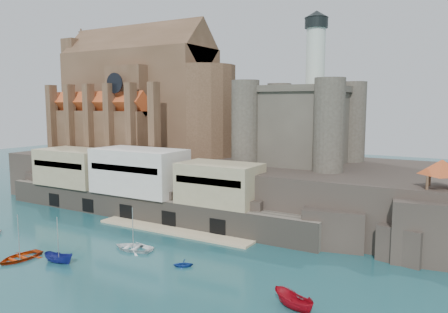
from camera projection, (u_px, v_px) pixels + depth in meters
ground at (82, 262)px, 59.92m from camera, size 300.00×300.00×0.00m
promontory at (225, 182)px, 93.20m from camera, size 100.00×36.00×10.00m
quay at (137, 185)px, 84.06m from camera, size 70.00×12.00×13.05m
church at (144, 102)px, 105.18m from camera, size 47.00×25.93×30.51m
castle_keep at (301, 121)px, 84.92m from camera, size 21.20×21.20×29.30m
rock_outcrop at (438, 231)px, 60.65m from camera, size 14.50×10.50×8.70m
pavilion at (442, 169)px, 59.73m from camera, size 6.40×6.40×5.40m
boat_0 at (20, 259)px, 61.03m from camera, size 4.47×1.39×6.21m
boat_2 at (59, 262)px, 59.86m from camera, size 2.03×1.99×4.65m
boat_5 at (293, 308)px, 46.54m from camera, size 2.59×2.56×5.22m
boat_6 at (133, 250)px, 65.13m from camera, size 1.82×4.63×6.31m
boat_7 at (183, 267)px, 58.33m from camera, size 2.46×2.71×2.68m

